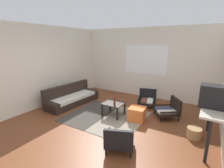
# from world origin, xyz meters

# --- Properties ---
(ground_plane) EXTENTS (7.80, 7.80, 0.00)m
(ground_plane) POSITION_xyz_m (0.00, 0.00, 0.00)
(ground_plane) COLOR brown
(far_wall_with_window) EXTENTS (5.60, 0.13, 2.70)m
(far_wall_with_window) POSITION_xyz_m (0.00, 3.06, 1.35)
(far_wall_with_window) COLOR silver
(far_wall_with_window) RESTS_ON ground
(side_wall_left) EXTENTS (0.12, 6.60, 2.70)m
(side_wall_left) POSITION_xyz_m (-2.66, 0.30, 1.35)
(side_wall_left) COLOR silver
(side_wall_left) RESTS_ON ground
(area_rug) EXTENTS (2.16, 1.93, 0.01)m
(area_rug) POSITION_xyz_m (-0.28, 0.57, 0.01)
(area_rug) COLOR #38332D
(area_rug) RESTS_ON ground
(couch) EXTENTS (0.83, 2.03, 0.68)m
(couch) POSITION_xyz_m (-1.92, 0.87, 0.21)
(couch) COLOR black
(couch) RESTS_ON ground
(coffee_table) EXTENTS (0.59, 0.53, 0.40)m
(coffee_table) POSITION_xyz_m (-0.13, 0.78, 0.32)
(coffee_table) COLOR black
(coffee_table) RESTS_ON ground
(armchair_by_window) EXTENTS (0.70, 0.67, 0.57)m
(armchair_by_window) POSITION_xyz_m (0.47, 2.06, 0.25)
(armchair_by_window) COLOR black
(armchair_by_window) RESTS_ON ground
(armchair_striped_foreground) EXTENTS (0.74, 0.76, 0.56)m
(armchair_striped_foreground) POSITION_xyz_m (0.82, -0.60, 0.25)
(armchair_striped_foreground) COLOR black
(armchair_striped_foreground) RESTS_ON ground
(armchair_corner) EXTENTS (0.84, 0.84, 0.59)m
(armchair_corner) POSITION_xyz_m (1.33, 1.50, 0.25)
(armchair_corner) COLOR black
(armchair_corner) RESTS_ON ground
(ottoman_orange) EXTENTS (0.47, 0.47, 0.38)m
(ottoman_orange) POSITION_xyz_m (0.60, 0.84, 0.19)
(ottoman_orange) COLOR #D1662D
(ottoman_orange) RESTS_ON ground
(console_shelf) EXTENTS (0.37, 1.41, 0.89)m
(console_shelf) POSITION_xyz_m (2.32, 0.55, 0.77)
(console_shelf) COLOR #B2AD9E
(console_shelf) RESTS_ON ground
(crt_television) EXTENTS (0.49, 0.35, 0.45)m
(crt_television) POSITION_xyz_m (2.32, 0.47, 1.11)
(crt_television) COLOR black
(crt_television) RESTS_ON console_shelf
(clay_vase) EXTENTS (0.25, 0.25, 0.35)m
(clay_vase) POSITION_xyz_m (2.32, 0.87, 1.01)
(clay_vase) COLOR #935B38
(clay_vase) RESTS_ON console_shelf
(glass_bottle) EXTENTS (0.06, 0.06, 0.29)m
(glass_bottle) POSITION_xyz_m (-0.02, 0.64, 0.52)
(glass_bottle) COLOR #5B2319
(glass_bottle) RESTS_ON coffee_table
(wicker_basket) EXTENTS (0.32, 0.32, 0.24)m
(wicker_basket) POSITION_xyz_m (2.07, 0.69, 0.12)
(wicker_basket) COLOR #9E7A4C
(wicker_basket) RESTS_ON ground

